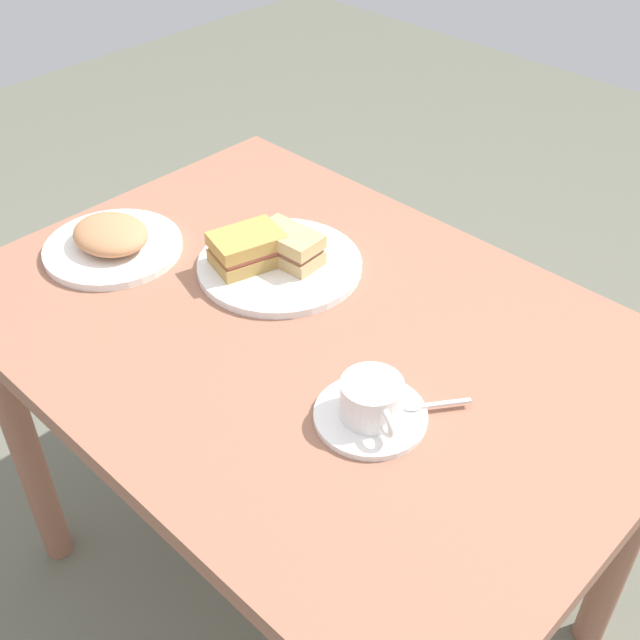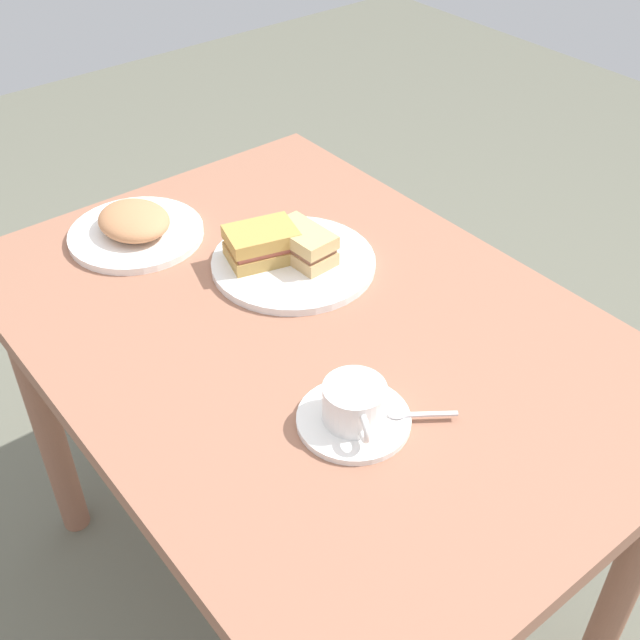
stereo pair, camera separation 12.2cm
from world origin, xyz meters
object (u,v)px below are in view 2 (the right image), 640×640
Objects in this scene: dining_table at (310,375)px; side_plate at (136,234)px; coffee_saucer at (354,420)px; sandwich_front at (304,244)px; sandwich_back at (262,244)px; spoon at (411,414)px; coffee_cup at (355,402)px; sandwich_plate at (293,263)px.

side_plate is at bearing -166.66° from dining_table.
side_plate is at bearing -179.16° from coffee_saucer.
sandwich_front is 0.07m from sandwich_back.
spoon reaches higher than side_plate.
sandwich_back is at bearing -128.82° from sandwich_front.
side_plate is at bearing -144.48° from sandwich_front.
dining_table is at bearing -34.31° from sandwich_front.
side_plate is (-0.61, -0.01, 0.00)m from coffee_saucer.
sandwich_back is at bearing 162.58° from coffee_cup.
spoon is at bearing -7.60° from sandwich_back.
side_plate is (-0.65, -0.07, -0.01)m from spoon.
sandwich_back is 0.85× the size of coffee_saucer.
coffee_cup is at bearing -17.42° from sandwich_back.
coffee_saucer is 0.04m from coffee_cup.
coffee_saucer is at bearing -27.42° from sandwich_front.
coffee_saucer is 1.84× the size of spoon.
dining_table is 0.25m from coffee_saucer.
spoon is at bearing -13.84° from sandwich_plate.
coffee_cup is (0.39, -0.12, -0.00)m from sandwich_back.
coffee_saucer is 0.08m from spoon.
spoon is at bearing -16.37° from sandwich_front.
coffee_cup is at bearing -125.12° from spoon.
sandwich_back reaches higher than coffee_saucer.
side_plate is at bearing -179.23° from coffee_cup.
sandwich_plate is 1.80× the size of coffee_saucer.
coffee_saucer is 0.65× the size of side_plate.
sandwich_back is at bearing 168.69° from dining_table.
sandwich_front is at bearing 62.93° from sandwich_plate.
dining_table is at bearing 13.34° from side_plate.
coffee_saucer is 0.61m from side_plate.
coffee_cup is (0.34, -0.18, -0.00)m from sandwich_front.
sandwich_front reaches higher than coffee_saucer.
coffee_saucer is at bearing -17.39° from sandwich_back.
coffee_cup reaches higher than spoon.
sandwich_plate is 0.07m from sandwich_back.
sandwich_back is (-0.18, 0.04, 0.15)m from dining_table.
sandwich_back is (-0.05, -0.06, 0.00)m from sandwich_front.
dining_table is 0.23m from sandwich_front.
sandwich_back is at bearing 31.08° from side_plate.
sandwich_back reaches higher than spoon.
dining_table is 6.99× the size of coffee_saucer.
sandwich_plate is 0.31m from side_plate.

